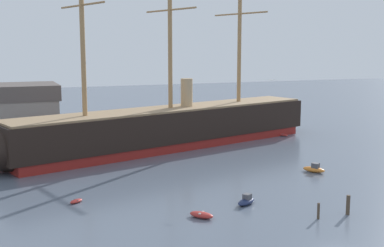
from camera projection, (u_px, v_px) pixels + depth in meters
name	position (u px, v px, depth m)	size (l,w,h in m)	color
tall_ship	(171.00, 127.00, 93.17)	(73.65, 27.49, 36.32)	maroon
dinghy_foreground_left	(202.00, 215.00, 55.30)	(2.76, 2.98, 0.67)	#B22D28
motorboat_near_centre	(246.00, 201.00, 59.94)	(3.25, 2.61, 1.27)	#1E284C
dinghy_mid_left	(76.00, 201.00, 60.59)	(1.96, 1.68, 0.43)	#B22D28
motorboat_mid_right	(314.00, 169.00, 75.34)	(3.00, 3.63, 1.43)	orange
dinghy_far_right	(283.00, 135.00, 105.57)	(2.03, 2.37, 0.52)	#B22D28
motorboat_distant_centre	(143.00, 132.00, 106.25)	(4.51, 5.10, 2.04)	#1E284C
mooring_piling_nearest	(348.00, 205.00, 56.25)	(0.43, 0.43, 2.24)	#4C3D2D
mooring_piling_left_pair	(318.00, 211.00, 54.87)	(0.30, 0.30, 1.80)	#4C3D2D
seagull_in_flight	(272.00, 80.00, 74.18)	(0.75, 0.86, 0.13)	silver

